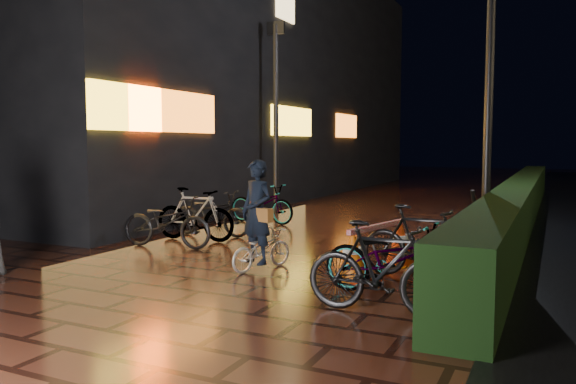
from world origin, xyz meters
The scene contains 10 objects.
ground centered at (0.00, 0.00, 0.00)m, with size 80.00×80.00×0.00m, color #381911.
hedge centered at (3.30, 8.00, 0.50)m, with size 0.70×20.00×1.00m, color black.
storefront_block centered at (-9.50, 11.50, 4.50)m, with size 12.09×22.00×9.00m.
lamp_post_hedge centered at (2.90, 4.01, 3.17)m, with size 0.55×0.20×5.76m.
lamp_post_sf centered at (-2.95, 6.87, 2.87)m, with size 0.50×0.15×5.21m.
cyclist centered at (0.09, 0.31, 0.62)m, with size 0.75×1.23×1.66m.
traffic_barrier centered at (1.75, 0.93, 0.36)m, with size 0.81×1.80×0.73m.
cart_assembly centered at (2.87, 3.87, 0.55)m, with size 0.69×0.73×1.08m.
parked_bikes_storefront centered at (-2.30, 2.70, 0.48)m, with size 1.90×4.39×1.04m.
parked_bikes_hedge centered at (2.35, -0.19, 0.50)m, with size 1.92×2.41×1.04m.
Camera 1 is at (4.09, -7.00, 1.89)m, focal length 35.00 mm.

